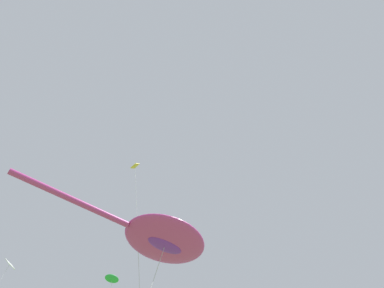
# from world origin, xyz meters

# --- Properties ---
(big_show_kite) EXTENTS (10.57, 4.41, 14.91)m
(big_show_kite) POSITION_xyz_m (2.93, 16.10, 14.47)
(big_show_kite) COLOR #CC3899
(big_show_kite) RESTS_ON ground
(small_kite_tiny_distant) EXTENTS (2.94, 2.27, 22.08)m
(small_kite_tiny_distant) POSITION_xyz_m (1.92, 17.93, 18.28)
(small_kite_tiny_distant) COLOR yellow
(small_kite_tiny_distant) RESTS_ON ground
(small_kite_stunt_black) EXTENTS (1.75, 3.00, 19.36)m
(small_kite_stunt_black) POSITION_xyz_m (-2.32, 29.44, 17.66)
(small_kite_stunt_black) COLOR white
(small_kite_stunt_black) RESTS_ON ground
(small_kite_box_yellow) EXTENTS (2.69, 0.67, 16.18)m
(small_kite_box_yellow) POSITION_xyz_m (3.25, 22.63, 15.68)
(small_kite_box_yellow) COLOR green
(small_kite_box_yellow) RESTS_ON ground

